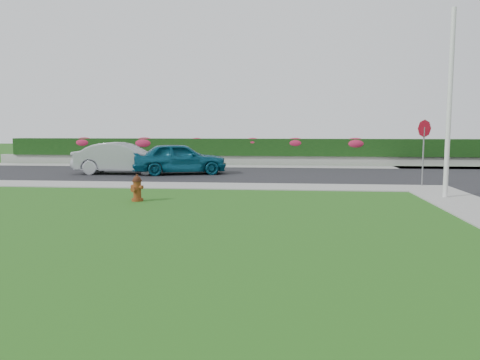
# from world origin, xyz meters

# --- Properties ---
(ground) EXTENTS (120.00, 120.00, 0.00)m
(ground) POSITION_xyz_m (0.00, 0.00, 0.00)
(ground) COLOR black
(ground) RESTS_ON ground
(street_far) EXTENTS (26.00, 8.00, 0.04)m
(street_far) POSITION_xyz_m (-5.00, 14.00, 0.02)
(street_far) COLOR black
(street_far) RESTS_ON ground
(sidewalk_far) EXTENTS (24.00, 2.00, 0.04)m
(sidewalk_far) POSITION_xyz_m (-6.00, 9.00, 0.02)
(sidewalk_far) COLOR gray
(sidewalk_far) RESTS_ON ground
(curb_corner) EXTENTS (2.00, 2.00, 0.04)m
(curb_corner) POSITION_xyz_m (7.00, 9.00, 0.02)
(curb_corner) COLOR gray
(curb_corner) RESTS_ON ground
(sidewalk_beyond) EXTENTS (34.00, 2.00, 0.04)m
(sidewalk_beyond) POSITION_xyz_m (-1.00, 19.00, 0.02)
(sidewalk_beyond) COLOR gray
(sidewalk_beyond) RESTS_ON ground
(retaining_wall) EXTENTS (34.00, 0.40, 0.60)m
(retaining_wall) POSITION_xyz_m (-1.00, 20.50, 0.30)
(retaining_wall) COLOR gray
(retaining_wall) RESTS_ON ground
(hedge) EXTENTS (32.00, 0.90, 1.10)m
(hedge) POSITION_xyz_m (-1.00, 20.60, 1.15)
(hedge) COLOR black
(hedge) RESTS_ON retaining_wall
(fire_hydrant) EXTENTS (0.46, 0.44, 0.88)m
(fire_hydrant) POSITION_xyz_m (-3.42, 4.91, 0.42)
(fire_hydrant) COLOR #54200D
(fire_hydrant) RESTS_ON ground
(sedan_teal) EXTENTS (5.08, 3.19, 1.61)m
(sedan_teal) POSITION_xyz_m (-3.99, 13.59, 0.85)
(sedan_teal) COLOR #0D4C63
(sedan_teal) RESTS_ON street_far
(sedan_silver) EXTENTS (4.93, 1.87, 1.61)m
(sedan_silver) POSITION_xyz_m (-6.93, 13.45, 0.84)
(sedan_silver) COLOR #989B9F
(sedan_silver) RESTS_ON street_far
(utility_pole) EXTENTS (0.16, 0.16, 6.30)m
(utility_pole) POSITION_xyz_m (6.83, 6.56, 3.15)
(utility_pole) COLOR silver
(utility_pole) RESTS_ON ground
(stop_sign) EXTENTS (0.66, 0.38, 2.74)m
(stop_sign) POSITION_xyz_m (6.97, 9.83, 2.05)
(stop_sign) COLOR slate
(stop_sign) RESTS_ON ground
(flower_clump_a) EXTENTS (1.39, 0.90, 0.70)m
(flower_clump_a) POSITION_xyz_m (-12.12, 20.50, 1.42)
(flower_clump_a) COLOR #C2214A
(flower_clump_a) RESTS_ON hedge
(flower_clump_b) EXTENTS (1.51, 0.97, 0.76)m
(flower_clump_b) POSITION_xyz_m (-7.96, 20.50, 1.40)
(flower_clump_b) COLOR #C2214A
(flower_clump_b) RESTS_ON hedge
(flower_clump_c) EXTENTS (1.03, 0.66, 0.52)m
(flower_clump_c) POSITION_xyz_m (-4.44, 20.50, 1.50)
(flower_clump_c) COLOR #C2214A
(flower_clump_c) RESTS_ON hedge
(flower_clump_d) EXTENTS (1.13, 0.73, 0.57)m
(flower_clump_d) POSITION_xyz_m (-0.75, 20.50, 1.48)
(flower_clump_d) COLOR #C2214A
(flower_clump_d) RESTS_ON hedge
(flower_clump_e) EXTENTS (1.34, 0.86, 0.67)m
(flower_clump_e) POSITION_xyz_m (1.99, 20.50, 1.43)
(flower_clump_e) COLOR #C2214A
(flower_clump_e) RESTS_ON hedge
(flower_clump_f) EXTENTS (1.47, 0.94, 0.73)m
(flower_clump_f) POSITION_xyz_m (5.77, 20.50, 1.41)
(flower_clump_f) COLOR #C2214A
(flower_clump_f) RESTS_ON hedge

